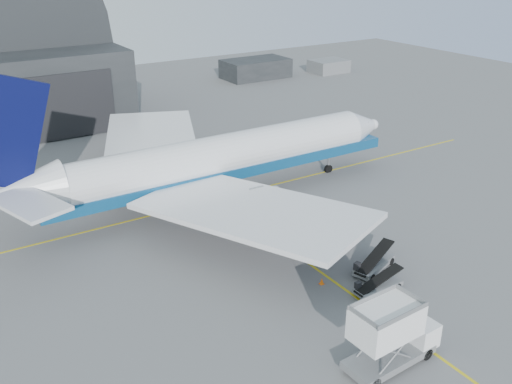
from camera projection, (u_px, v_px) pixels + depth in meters
ground at (329, 278)px, 49.62m from camera, size 200.00×200.00×0.00m
taxi_lines at (252, 223)px, 59.42m from camera, size 80.00×42.12×0.02m
distant_bldg_a at (256, 78)px, 124.02m from camera, size 14.00×8.00×4.00m
distant_bldg_b at (328, 72)px, 129.27m from camera, size 8.00×6.00×2.80m
airliner at (210, 161)px, 62.43m from camera, size 49.65×48.14×17.42m
catering_truck at (391, 335)px, 38.47m from camera, size 7.24×3.00×4.90m
pushback_tug at (333, 228)px, 56.66m from camera, size 4.65×3.00×2.05m
belt_loader_a at (374, 264)px, 50.65m from camera, size 5.30×3.12×1.99m
belt_loader_b at (378, 286)px, 47.48m from camera, size 4.71×1.72×1.79m
traffic_cone at (322, 281)px, 48.66m from camera, size 0.39×0.39×0.56m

